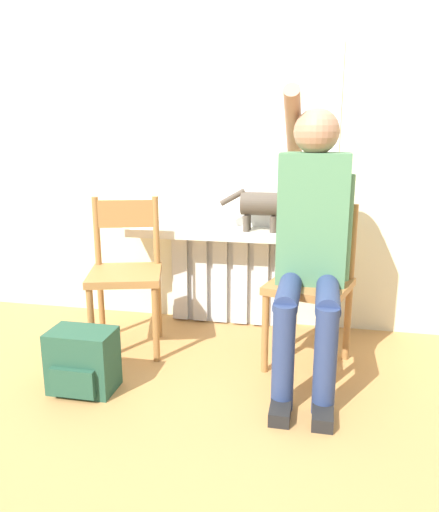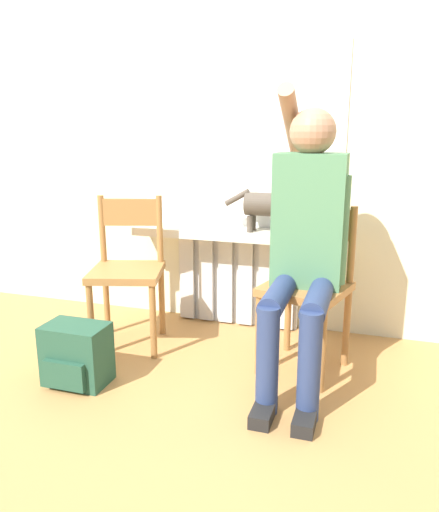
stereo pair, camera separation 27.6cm
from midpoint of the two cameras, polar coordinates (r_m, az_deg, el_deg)
ground_plane at (r=2.28m, az=-7.87°, el=-18.13°), size 12.00×12.00×0.00m
wall_with_window at (r=3.11m, az=-0.92°, el=16.71°), size 7.00×0.06×2.70m
radiator at (r=3.17m, az=-1.15°, el=-2.72°), size 0.78×0.08×0.58m
windowsill at (r=3.02m, az=-1.50°, el=2.57°), size 1.30×0.25×0.05m
window_glass at (r=3.08m, az=-1.05°, el=13.26°), size 1.25×0.01×1.07m
chair_left at (r=2.85m, az=-13.42°, el=-1.72°), size 0.48×0.48×0.85m
chair_right at (r=2.60m, az=7.51°, el=-3.01°), size 0.48×0.48×0.85m
person at (r=2.42m, az=7.30°, el=2.56°), size 0.36×1.02×1.43m
cat at (r=2.94m, az=2.34°, el=5.83°), size 0.43×0.14×0.25m
backpack at (r=2.54m, az=-18.49°, el=-11.41°), size 0.31×0.23×0.30m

